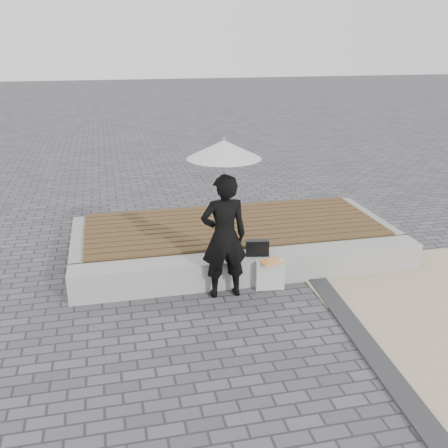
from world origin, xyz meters
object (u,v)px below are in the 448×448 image
Objects in this scene: seating_ledge at (253,267)px; canvas_tote at (270,274)px; handbag at (257,248)px; parasol at (224,149)px; woman at (224,237)px.

canvas_tote is (0.16, -0.28, 0.00)m from seating_ledge.
parasol is at bearing -141.54° from handbag.
woman is 5.25× the size of handbag.
seating_ledge is at bearing 34.44° from parasol.
parasol is at bearing 179.11° from woman.
seating_ledge is 12.31× the size of canvas_tote.
handbag is (0.53, 0.28, -0.32)m from woman.
parasol is 3.72× the size of handbag.
handbag is at bearing -153.17° from woman.
canvas_tote is (0.12, -0.23, -0.31)m from handbag.
seating_ledge is 0.87m from woman.
seating_ledge is at bearing 135.31° from handbag.
handbag is 0.40m from canvas_tote.
seating_ledge is 3.02× the size of woman.
woman is 1.41× the size of parasol.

